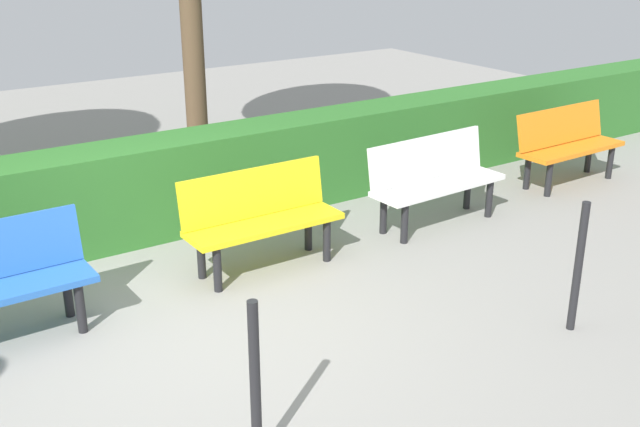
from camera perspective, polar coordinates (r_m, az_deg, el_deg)
ground_plane at (r=5.71m, az=-9.69°, el=-8.96°), size 19.76×19.76×0.00m
bench_orange at (r=9.18m, az=18.01°, el=5.11°), size 1.40×0.49×0.86m
bench_white at (r=7.58m, az=8.53°, el=2.72°), size 1.48×0.51×0.86m
bench_yellow at (r=6.53m, az=-4.48°, el=-0.13°), size 1.38×0.45×0.86m
hedge_row at (r=7.56m, az=-9.73°, el=2.41°), size 15.76×0.61×0.91m
railing_post_mid at (r=5.79m, az=18.76°, el=-3.83°), size 0.06×0.06×1.00m
railing_post_far at (r=4.20m, az=-4.87°, el=-12.61°), size 0.06×0.06×1.00m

